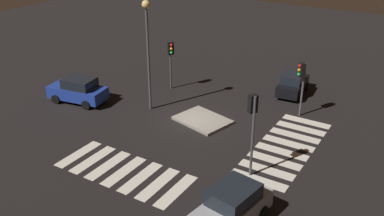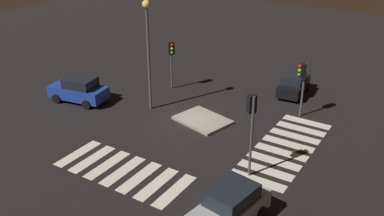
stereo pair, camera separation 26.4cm
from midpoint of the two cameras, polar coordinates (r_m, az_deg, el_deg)
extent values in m
plane|color=black|center=(29.17, -0.26, -1.78)|extent=(80.00, 80.00, 0.00)
cube|color=gray|center=(29.15, 1.17, -1.60)|extent=(4.01, 3.38, 0.18)
cube|color=black|center=(34.11, 13.00, 2.92)|extent=(2.00, 4.01, 0.79)
cube|color=black|center=(33.64, 13.02, 3.92)|extent=(1.68, 2.11, 0.64)
cylinder|color=black|center=(35.50, 12.17, 3.28)|extent=(0.28, 0.64, 0.62)
cylinder|color=black|center=(35.19, 14.72, 2.80)|extent=(0.28, 0.64, 0.62)
cylinder|color=black|center=(33.34, 11.07, 1.91)|extent=(0.28, 0.64, 0.62)
cylinder|color=black|center=(33.01, 13.78, 1.39)|extent=(0.28, 0.64, 0.62)
sphere|color=#F2EABF|center=(35.93, 13.06, 4.07)|extent=(0.21, 0.21, 0.21)
sphere|color=#F2EABF|center=(35.76, 14.48, 3.81)|extent=(0.21, 0.21, 0.21)
cube|color=#9EA0A5|center=(19.98, 4.63, -13.58)|extent=(2.54, 4.62, 0.90)
cube|color=black|center=(19.66, 5.18, -11.35)|extent=(2.04, 2.48, 0.73)
cylinder|color=black|center=(20.75, 8.99, -13.58)|extent=(0.36, 0.74, 0.71)
cylinder|color=black|center=(21.53, 4.77, -11.69)|extent=(0.36, 0.74, 0.71)
cube|color=#1E389E|center=(32.94, -15.14, 2.00)|extent=(4.52, 2.49, 0.88)
cube|color=black|center=(32.49, -14.93, 3.22)|extent=(2.43, 2.00, 0.71)
cylinder|color=black|center=(33.26, -17.81, 1.13)|extent=(0.72, 0.36, 0.69)
cylinder|color=black|center=(34.52, -15.95, 2.27)|extent=(0.72, 0.36, 0.69)
cylinder|color=black|center=(31.69, -14.10, 0.40)|extent=(0.72, 0.36, 0.69)
cylinder|color=black|center=(33.01, -12.29, 1.61)|extent=(0.72, 0.36, 0.69)
sphere|color=#F2EABF|center=(33.86, -18.50, 2.19)|extent=(0.23, 0.23, 0.23)
sphere|color=#F2EABF|center=(34.56, -17.44, 2.81)|extent=(0.23, 0.23, 0.23)
cylinder|color=#47474C|center=(33.81, -3.09, 5.66)|extent=(0.14, 0.14, 3.88)
cube|color=black|center=(33.18, -3.07, 7.93)|extent=(0.53, 0.54, 0.96)
sphere|color=red|center=(32.91, -3.00, 8.33)|extent=(0.22, 0.22, 0.22)
sphere|color=orange|center=(33.00, -2.99, 7.83)|extent=(0.22, 0.22, 0.22)
sphere|color=green|center=(33.09, -2.98, 7.34)|extent=(0.22, 0.22, 0.22)
cylinder|color=#47474C|center=(22.61, 7.71, -3.88)|extent=(0.14, 0.14, 4.68)
cube|color=black|center=(21.91, 7.73, 0.58)|extent=(0.51, 0.54, 0.96)
sphere|color=red|center=(21.94, 7.49, 1.48)|extent=(0.22, 0.22, 0.22)
sphere|color=orange|center=(22.06, 7.45, 0.77)|extent=(0.22, 0.22, 0.22)
sphere|color=green|center=(22.18, 7.41, 0.06)|extent=(0.22, 0.22, 0.22)
cylinder|color=#47474C|center=(30.09, 14.19, 2.33)|extent=(0.14, 0.14, 3.86)
cube|color=black|center=(29.51, 14.16, 4.91)|extent=(0.52, 0.54, 0.96)
sphere|color=red|center=(29.35, 13.85, 5.45)|extent=(0.22, 0.22, 0.22)
sphere|color=orange|center=(29.44, 13.79, 4.91)|extent=(0.22, 0.22, 0.22)
sphere|color=green|center=(29.55, 13.73, 4.36)|extent=(0.22, 0.22, 0.22)
cylinder|color=#47474C|center=(29.76, -6.05, 6.27)|extent=(0.18, 0.18, 7.30)
sphere|color=#F9D172|center=(28.75, -6.40, 13.51)|extent=(0.56, 0.56, 0.56)
cube|color=silver|center=(26.33, -15.09, -5.93)|extent=(0.70, 3.20, 0.02)
cube|color=silver|center=(25.60, -13.28, -6.68)|extent=(0.70, 3.20, 0.02)
cube|color=silver|center=(24.89, -11.35, -7.46)|extent=(0.70, 3.20, 0.02)
cube|color=silver|center=(24.22, -9.32, -8.29)|extent=(0.70, 3.20, 0.02)
cube|color=silver|center=(23.59, -7.16, -9.14)|extent=(0.70, 3.20, 0.02)
cube|color=silver|center=(23.00, -4.87, -10.03)|extent=(0.70, 3.20, 0.02)
cube|color=silver|center=(22.45, -2.45, -10.95)|extent=(0.70, 3.20, 0.02)
cube|color=silver|center=(23.47, 8.47, -9.43)|extent=(3.20, 0.70, 0.02)
cube|color=silver|center=(24.37, 9.58, -8.08)|extent=(3.20, 0.70, 0.02)
cube|color=silver|center=(25.28, 10.60, -6.84)|extent=(3.20, 0.70, 0.02)
cube|color=silver|center=(26.22, 11.55, -5.67)|extent=(3.20, 0.70, 0.02)
cube|color=silver|center=(27.17, 12.42, -4.59)|extent=(3.20, 0.70, 0.02)
cube|color=silver|center=(28.13, 13.23, -3.58)|extent=(3.20, 0.70, 0.02)
cube|color=silver|center=(29.11, 13.99, -2.63)|extent=(3.20, 0.70, 0.02)
cube|color=silver|center=(30.10, 14.70, -1.75)|extent=(3.20, 0.70, 0.02)
camera|label=1|loc=(0.13, -90.26, -0.12)|focal=40.21mm
camera|label=2|loc=(0.13, 89.74, 0.12)|focal=40.21mm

